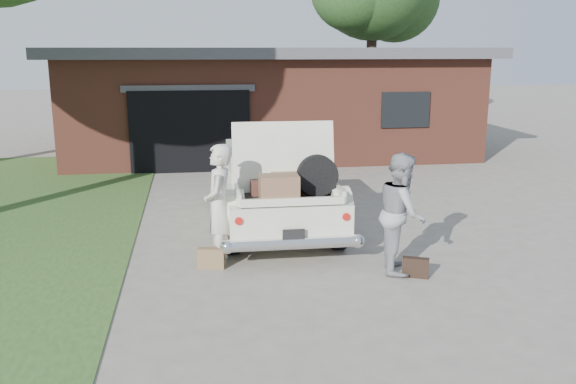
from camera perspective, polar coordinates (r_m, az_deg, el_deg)
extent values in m
plane|color=gray|center=(9.20, 0.58, -7.53)|extent=(90.00, 90.00, 0.00)
cube|color=brown|center=(20.21, -2.00, 8.22)|extent=(12.00, 7.00, 3.00)
cube|color=#4C4C51|center=(20.13, -2.04, 12.91)|extent=(12.80, 7.80, 0.30)
cube|color=black|center=(16.68, -9.14, 5.62)|extent=(3.20, 0.30, 2.20)
cube|color=#4C4C51|center=(16.50, -9.28, 9.54)|extent=(3.50, 0.12, 0.18)
cube|color=black|center=(17.58, 10.93, 7.57)|extent=(1.40, 0.08, 1.00)
cylinder|color=#38281E|center=(27.46, 7.76, 11.47)|extent=(0.44, 0.44, 4.94)
cube|color=beige|center=(11.59, -1.39, 0.06)|extent=(1.95, 5.01, 0.65)
cube|color=beige|center=(11.77, -1.58, 3.11)|extent=(1.67, 2.01, 0.52)
cube|color=black|center=(12.70, -2.08, 3.77)|extent=(1.55, 0.10, 0.44)
cube|color=black|center=(10.85, -1.00, 2.14)|extent=(1.55, 0.10, 0.44)
cylinder|color=black|center=(9.97, -5.23, -3.95)|extent=(0.23, 0.66, 0.66)
cylinder|color=black|center=(10.20, 4.67, -3.53)|extent=(0.23, 0.66, 0.66)
cylinder|color=black|center=(13.24, -6.04, 0.36)|extent=(0.23, 0.66, 0.66)
cylinder|color=black|center=(13.42, 1.47, 0.60)|extent=(0.23, 0.66, 0.66)
cylinder|color=silver|center=(9.22, 0.52, -4.86)|extent=(2.05, 0.20, 0.18)
cylinder|color=#A5140F|center=(9.10, -4.65, -2.67)|extent=(0.12, 0.10, 0.12)
cylinder|color=#A5140F|center=(9.33, 5.42, -2.27)|extent=(0.12, 0.10, 0.12)
cube|color=black|center=(9.16, 0.54, -4.01)|extent=(0.34, 0.02, 0.17)
cube|color=black|center=(9.69, -0.06, -0.48)|extent=(1.56, 1.11, 0.04)
cube|color=beige|center=(9.58, -4.78, -0.06)|extent=(0.07, 1.10, 0.18)
cube|color=beige|center=(9.80, 4.56, 0.24)|extent=(0.07, 1.10, 0.18)
cube|color=beige|center=(9.14, 0.43, -0.92)|extent=(1.60, 0.08, 0.12)
cube|color=beige|center=(9.98, -0.41, 3.34)|extent=(1.68, 0.29, 1.13)
cube|color=#512C22|center=(9.87, -1.57, 0.54)|extent=(0.68, 0.44, 0.22)
cube|color=brown|center=(9.28, -0.84, 0.34)|extent=(0.60, 0.40, 0.41)
cube|color=black|center=(9.85, 0.21, 0.39)|extent=(0.56, 0.37, 0.17)
cube|color=#9A714E|center=(9.85, -0.30, 1.38)|extent=(0.43, 0.28, 0.15)
cylinder|color=black|center=(9.64, 2.77, 1.56)|extent=(0.66, 0.17, 0.66)
imported|color=beige|center=(9.32, -6.48, -1.27)|extent=(0.55, 0.75, 1.88)
imported|color=gray|center=(9.19, 10.59, -1.91)|extent=(0.87, 1.01, 1.80)
cube|color=brown|center=(9.40, -7.20, -6.17)|extent=(0.43, 0.23, 0.32)
cube|color=black|center=(9.17, 11.84, -6.93)|extent=(0.40, 0.26, 0.30)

